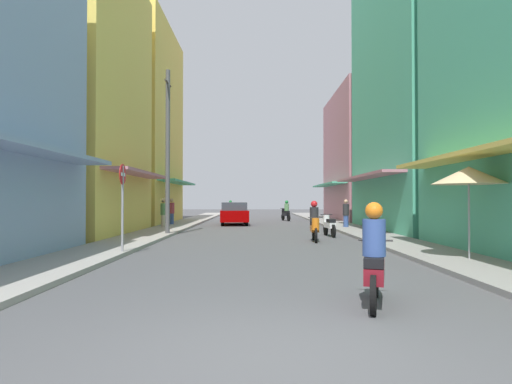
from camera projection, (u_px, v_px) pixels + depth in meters
ground_plane at (258, 230)px, 24.20m from camera, size 104.01×104.01×0.00m
sidewalk_left at (167, 228)px, 24.18m from camera, size 2.04×55.28×0.12m
sidewalk_right at (349, 228)px, 24.22m from camera, size 2.04×55.28×0.12m
building_left_mid at (62, 99)px, 20.31m from camera, size 7.05×8.57×12.40m
building_left_far at (125, 126)px, 30.29m from camera, size 7.05×9.70×13.30m
building_right_mid at (431, 91)px, 23.16m from camera, size 7.05×11.04×14.55m
building_right_far at (371, 157)px, 35.07m from camera, size 7.05×11.26×9.99m
motorbike_maroon at (373, 259)px, 6.81m from camera, size 0.71×1.76×1.58m
motorbike_silver at (229, 210)px, 38.76m from camera, size 0.62×1.79×1.58m
motorbike_orange at (313, 223)px, 17.33m from camera, size 0.55×1.81×1.58m
motorbike_white at (327, 225)px, 19.73m from camera, size 0.55×1.81×0.96m
motorbike_black at (284, 212)px, 34.30m from camera, size 0.71×1.76×1.58m
parked_car at (232, 213)px, 28.89m from camera, size 2.03×4.21×1.45m
pedestrian_midway at (170, 212)px, 27.31m from camera, size 0.34×0.34×1.70m
pedestrian_crossing at (162, 211)px, 25.15m from camera, size 0.44×0.44×1.74m
pedestrian_foreground at (344, 214)px, 24.63m from camera, size 0.34×0.34×1.64m
vendor_umbrella at (467, 176)px, 11.38m from camera, size 1.84×1.84×2.46m
utility_pole at (166, 151)px, 20.03m from camera, size 0.20×1.20×7.47m
street_sign_no_entry at (121, 196)px, 12.92m from camera, size 0.07×0.60×2.65m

